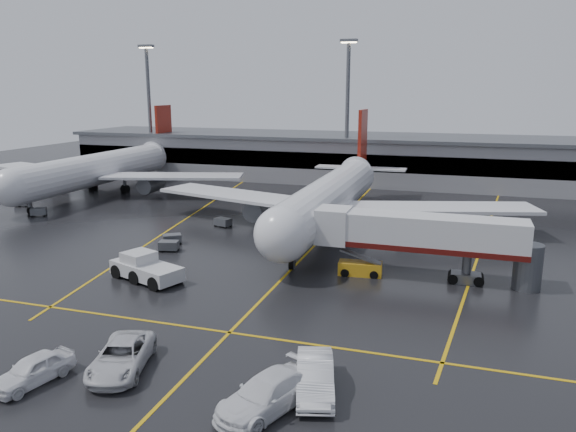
% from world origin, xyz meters
% --- Properties ---
extents(ground, '(220.00, 220.00, 0.00)m').
position_xyz_m(ground, '(0.00, 0.00, 0.00)').
color(ground, black).
rests_on(ground, ground).
extents(apron_line_centre, '(0.25, 90.00, 0.02)m').
position_xyz_m(apron_line_centre, '(0.00, 0.00, 0.01)').
color(apron_line_centre, gold).
rests_on(apron_line_centre, ground).
extents(apron_line_stop, '(60.00, 0.25, 0.02)m').
position_xyz_m(apron_line_stop, '(0.00, -22.00, 0.01)').
color(apron_line_stop, gold).
rests_on(apron_line_stop, ground).
extents(apron_line_left, '(9.99, 69.35, 0.02)m').
position_xyz_m(apron_line_left, '(-20.00, 10.00, 0.01)').
color(apron_line_left, gold).
rests_on(apron_line_left, ground).
extents(apron_line_right, '(7.57, 69.64, 0.02)m').
position_xyz_m(apron_line_right, '(18.00, 10.00, 0.01)').
color(apron_line_right, gold).
rests_on(apron_line_right, ground).
extents(terminal, '(122.00, 19.00, 8.60)m').
position_xyz_m(terminal, '(0.00, 47.93, 4.32)').
color(terminal, gray).
rests_on(terminal, ground).
extents(light_mast_left, '(3.00, 1.20, 25.45)m').
position_xyz_m(light_mast_left, '(-45.00, 42.00, 14.47)').
color(light_mast_left, '#595B60').
rests_on(light_mast_left, ground).
extents(light_mast_mid, '(3.00, 1.20, 25.45)m').
position_xyz_m(light_mast_mid, '(-5.00, 42.00, 14.47)').
color(light_mast_mid, '#595B60').
rests_on(light_mast_mid, ground).
extents(main_airliner, '(48.80, 45.60, 14.10)m').
position_xyz_m(main_airliner, '(0.00, 9.70, 4.21)').
color(main_airliner, silver).
rests_on(main_airliner, ground).
extents(second_airliner, '(48.80, 45.60, 14.10)m').
position_xyz_m(second_airliner, '(-42.00, 21.70, 4.21)').
color(second_airliner, silver).
rests_on(second_airliner, ground).
extents(jet_bridge, '(19.90, 3.40, 6.05)m').
position_xyz_m(jet_bridge, '(11.87, -6.00, 3.93)').
color(jet_bridge, silver).
rests_on(jet_bridge, ground).
extents(pushback_tractor, '(7.76, 5.23, 2.58)m').
position_xyz_m(pushback_tractor, '(-11.80, -14.00, 1.03)').
color(pushback_tractor, silver).
rests_on(pushback_tractor, ground).
extents(belt_loader, '(4.14, 2.20, 2.54)m').
position_xyz_m(belt_loader, '(6.59, -6.72, 0.63)').
color(belt_loader, gold).
rests_on(belt_loader, ground).
extents(service_van_a, '(4.64, 6.99, 1.78)m').
position_xyz_m(service_van_a, '(-4.17, -28.89, 0.89)').
color(service_van_a, silver).
rests_on(service_van_a, ground).
extents(service_van_b, '(5.01, 7.05, 1.89)m').
position_xyz_m(service_van_b, '(5.82, -30.25, 0.95)').
color(service_van_b, white).
rests_on(service_van_b, ground).
extents(service_van_c, '(3.58, 6.24, 1.95)m').
position_xyz_m(service_van_c, '(7.82, -27.71, 0.97)').
color(service_van_c, white).
rests_on(service_van_c, ground).
extents(service_van_d, '(3.08, 5.29, 1.69)m').
position_xyz_m(service_van_d, '(-8.22, -31.80, 0.85)').
color(service_van_d, white).
rests_on(service_van_d, ground).
extents(baggage_cart_a, '(2.26, 1.76, 1.12)m').
position_xyz_m(baggage_cart_a, '(-14.36, -5.33, 0.63)').
color(baggage_cart_a, '#595B60').
rests_on(baggage_cart_a, ground).
extents(baggage_cart_b, '(2.38, 2.22, 1.12)m').
position_xyz_m(baggage_cart_b, '(-15.42, -2.75, 0.63)').
color(baggage_cart_b, '#595B60').
rests_on(baggage_cart_b, ground).
extents(baggage_cart_c, '(2.30, 1.86, 1.12)m').
position_xyz_m(baggage_cart_c, '(-13.27, 6.28, 0.63)').
color(baggage_cart_c, '#595B60').
rests_on(baggage_cart_c, ground).
extents(baggage_cart_d, '(2.26, 1.75, 1.12)m').
position_xyz_m(baggage_cart_d, '(-46.82, 8.63, 0.63)').
color(baggage_cart_d, '#595B60').
rests_on(baggage_cart_d, ground).
extents(baggage_cart_e, '(2.39, 2.18, 1.12)m').
position_xyz_m(baggage_cart_e, '(-39.90, 4.17, 0.63)').
color(baggage_cart_e, '#595B60').
rests_on(baggage_cart_e, ground).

